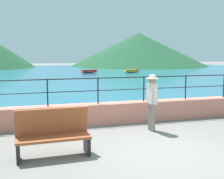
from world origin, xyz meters
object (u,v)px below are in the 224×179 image
(bench_main, at_px, (53,133))
(boat_2, at_px, (89,71))
(boat_0, at_px, (132,71))
(person_walking, at_px, (152,100))

(bench_main, distance_m, boat_2, 26.83)
(boat_2, bearing_deg, bench_main, -103.44)
(bench_main, bearing_deg, boat_0, 65.97)
(person_walking, bearing_deg, boat_0, 71.16)
(person_walking, distance_m, boat_2, 24.90)
(bench_main, relative_size, person_walking, 0.98)
(boat_0, relative_size, boat_2, 1.00)
(person_walking, relative_size, boat_0, 0.71)
(bench_main, xyz_separation_m, boat_2, (6.24, 26.10, -0.30))
(boat_0, xyz_separation_m, boat_2, (-5.11, 0.65, 0.00))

